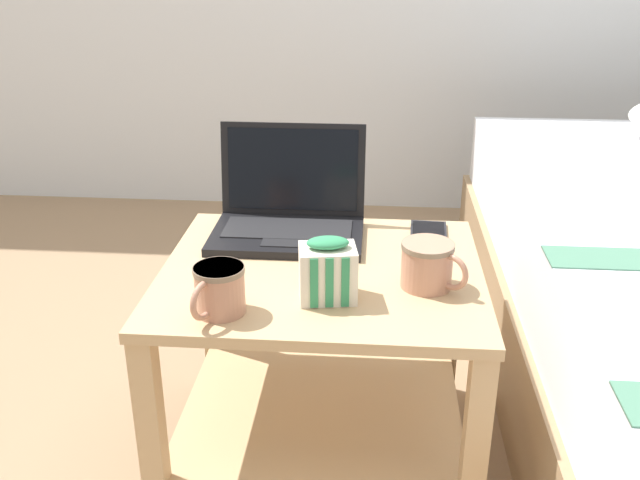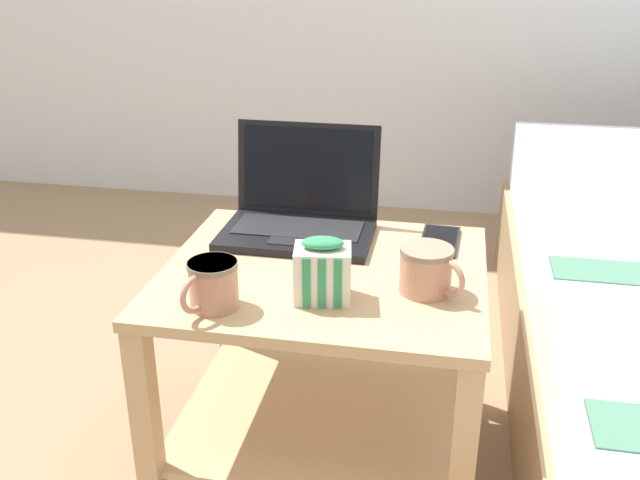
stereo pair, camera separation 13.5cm
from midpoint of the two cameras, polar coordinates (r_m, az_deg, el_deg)
name	(u,v)px [view 1 (the left image)]	position (r m, az deg, el deg)	size (l,w,h in m)	color
ground_plane	(322,452)	(1.68, -2.29, -16.70)	(8.00, 8.00, 0.00)	#937556
bedside_table	(322,338)	(1.50, -2.47, -7.92)	(0.64, 0.56, 0.46)	tan
laptop	(289,213)	(1.58, -4.95, 2.10)	(0.33, 0.25, 0.23)	black
mug_front_left	(219,288)	(1.26, -11.17, -3.84)	(0.09, 0.12, 0.09)	tan
mug_front_right	(428,263)	(1.34, 5.81, -1.90)	(0.12, 0.11, 0.09)	tan
snack_bag	(328,271)	(1.29, -2.39, -2.56)	(0.11, 0.09, 0.12)	silver
cell_phone	(428,236)	(1.57, 6.26, 0.31)	(0.09, 0.16, 0.01)	black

